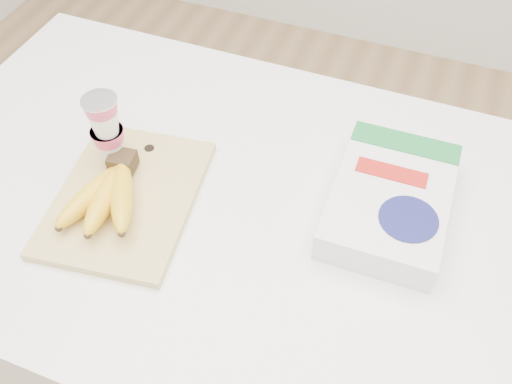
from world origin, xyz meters
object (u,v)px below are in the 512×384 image
Objects in this scene: bananas at (107,193)px; table at (224,315)px; cutting_board at (127,197)px; yogurt_stack at (106,129)px; cereal_box at (390,200)px.

table is at bearing 32.44° from bananas.
table is at bearing 19.43° from cutting_board.
cereal_box is at bearing 8.67° from yogurt_stack.
bananas is at bearing -147.56° from table.
cutting_board is 0.05m from bananas.
bananas is (-0.02, -0.03, 0.03)m from cutting_board.
yogurt_stack is at bearing -172.46° from cereal_box.
cutting_board is (-0.15, -0.08, 0.48)m from table.
table is 0.61m from cereal_box.
cutting_board is at bearing -46.95° from yogurt_stack.
yogurt_stack reaches higher than bananas.
bananas is at bearing -129.46° from cutting_board.
bananas reaches higher than table.
yogurt_stack is (-0.21, -0.00, 0.58)m from table.
yogurt_stack is (-0.07, 0.07, 0.09)m from cutting_board.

